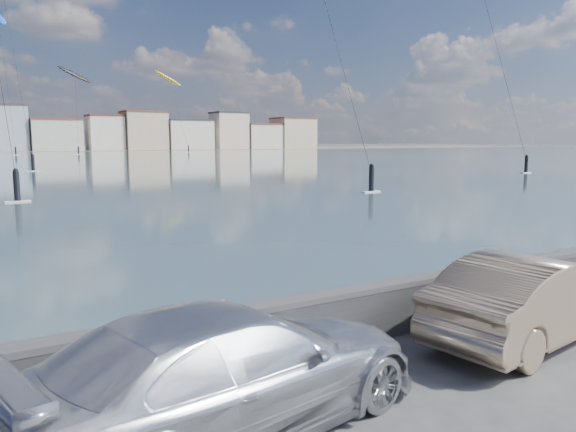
{
  "coord_description": "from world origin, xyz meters",
  "views": [
    {
      "loc": [
        -4.47,
        -5.0,
        3.64
      ],
      "look_at": [
        1.0,
        4.0,
        2.2
      ],
      "focal_mm": 35.0,
      "sensor_mm": 36.0,
      "label": 1
    }
  ],
  "objects": [
    {
      "name": "kitesurfer_1",
      "position": [
        25.06,
        147.94,
        19.68
      ],
      "size": [
        9.03,
        13.02,
        22.65
      ],
      "color": "black",
      "rests_on": "ground"
    },
    {
      "name": "ground",
      "position": [
        0.0,
        0.0,
        0.0
      ],
      "size": [
        700.0,
        700.0,
        0.0
      ],
      "primitive_type": "plane",
      "color": "#333335",
      "rests_on": "ground"
    },
    {
      "name": "seawall",
      "position": [
        0.0,
        2.7,
        0.58
      ],
      "size": [
        400.0,
        0.36,
        1.08
      ],
      "color": "#28282B",
      "rests_on": "ground"
    },
    {
      "name": "car_champagne",
      "position": [
        4.45,
        1.15,
        0.79
      ],
      "size": [
        5.01,
        2.35,
        1.59
      ],
      "primitive_type": "imported",
      "rotation": [
        0.0,
        0.0,
        1.72
      ],
      "color": "tan",
      "rests_on": "ground"
    },
    {
      "name": "car_silver",
      "position": [
        -1.64,
        1.06,
        0.81
      ],
      "size": [
        5.94,
        3.34,
        1.62
      ],
      "primitive_type": "imported",
      "rotation": [
        0.0,
        0.0,
        1.77
      ],
      "color": "silver",
      "rests_on": "ground"
    },
    {
      "name": "kitesurfer_6",
      "position": [
        52.71,
        156.86,
        21.15
      ],
      "size": [
        7.76,
        16.46,
        24.36
      ],
      "color": "yellow",
      "rests_on": "ground"
    }
  ]
}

